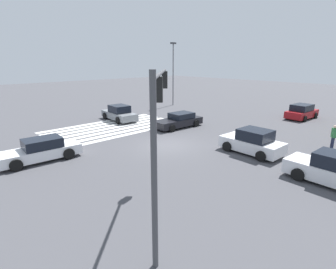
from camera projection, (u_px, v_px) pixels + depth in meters
The scene contains 10 objects.
ground_plane at pixel (168, 145), 19.55m from camera, with size 133.86×133.86×0.00m, color #47474C.
crosswalk_markings at pixel (114, 127), 24.77m from camera, with size 12.29×6.30×0.01m.
traffic_signal_mast at pixel (159, 114), 9.08m from camera, with size 5.11×5.11×5.89m.
car_0 at pixel (40, 150), 16.43m from camera, with size 4.94×2.17×1.43m.
car_1 at pixel (252, 142), 17.75m from camera, with size 2.26×4.19×1.68m.
car_2 at pixel (302, 112), 28.42m from camera, with size 4.32×2.31×1.56m.
car_3 at pixel (179, 121), 24.80m from camera, with size 5.00×2.31×1.34m.
car_6 at pixel (119, 113), 27.60m from camera, with size 2.36×4.78×1.60m.
pedestrian at pixel (334, 136), 18.55m from camera, with size 0.41×0.41×1.74m.
street_light_pole_a at pixel (173, 69), 36.02m from camera, with size 0.80×0.36×8.45m.
Camera 1 is at (12.71, 13.56, 6.10)m, focal length 28.00 mm.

